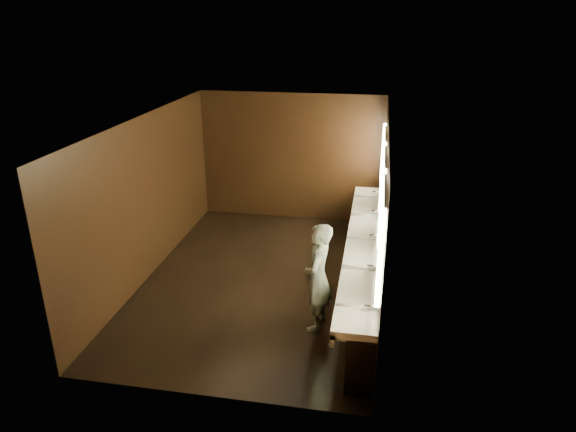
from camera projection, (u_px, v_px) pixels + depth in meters
The scene contains 10 objects.
floor at pixel (262, 279), 9.03m from camera, with size 6.00×6.00×0.00m, color black.
ceiling at pixel (259, 121), 7.99m from camera, with size 4.00×6.00×0.02m, color #2D2D2B.
wall_back at pixel (291, 157), 11.25m from camera, with size 4.00×0.02×2.80m, color black.
wall_front at pixel (200, 297), 5.77m from camera, with size 4.00×0.02×2.80m, color black.
wall_left at pixel (147, 198), 8.84m from camera, with size 0.02×6.00×2.80m, color black.
wall_right at pixel (382, 212), 8.18m from camera, with size 0.02×6.00×2.80m, color black.
sink_counter at pixel (366, 262), 8.55m from camera, with size 0.55×5.40×1.01m.
mirror_band at pixel (383, 192), 8.06m from camera, with size 0.06×5.03×1.15m.
person at pixel (318, 277), 7.38m from camera, with size 0.60×0.39×1.64m, color #86BEC7.
trash_bin at pixel (350, 293), 8.04m from camera, with size 0.35×0.35×0.55m, color black.
Camera 1 is at (1.86, -7.76, 4.39)m, focal length 32.00 mm.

